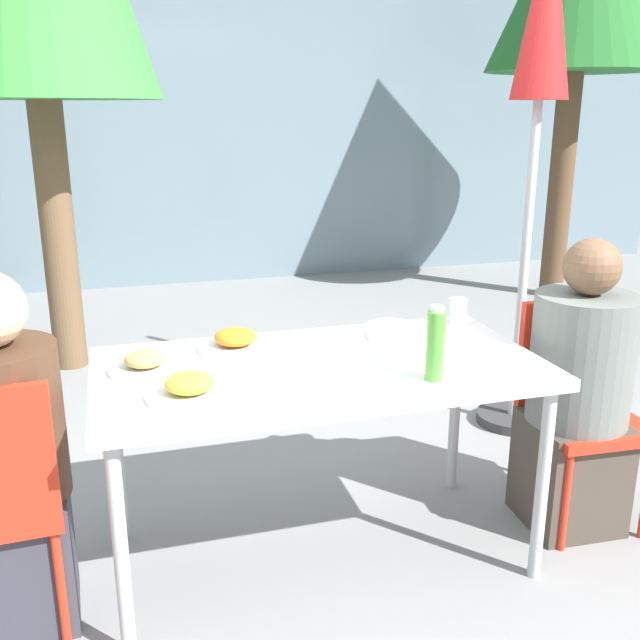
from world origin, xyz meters
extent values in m
plane|color=gray|center=(0.00, 0.00, 0.00)|extent=(24.00, 24.00, 0.00)
cube|color=slate|center=(0.00, 4.51, 1.50)|extent=(10.00, 0.20, 3.00)
cube|color=white|center=(0.00, 0.00, 0.73)|extent=(1.49, 0.76, 0.04)
cylinder|color=#B7B7B7|center=(-0.68, -0.32, 0.35)|extent=(0.04, 0.04, 0.71)
cylinder|color=#B7B7B7|center=(0.68, -0.32, 0.35)|extent=(0.04, 0.04, 0.71)
cylinder|color=#B7B7B7|center=(-0.68, 0.32, 0.35)|extent=(0.04, 0.04, 0.71)
cylinder|color=#B7B7B7|center=(0.68, 0.32, 0.35)|extent=(0.04, 0.04, 0.71)
cylinder|color=red|center=(-0.88, 0.13, 0.20)|extent=(0.03, 0.03, 0.39)
cylinder|color=red|center=(-0.87, -0.21, 0.20)|extent=(0.03, 0.03, 0.39)
cube|color=#383842|center=(-0.99, -0.05, 0.22)|extent=(0.34, 0.34, 0.43)
cylinder|color=#472D1E|center=(-0.99, -0.05, 0.67)|extent=(0.36, 0.36, 0.48)
cube|color=red|center=(1.04, -0.05, 0.41)|extent=(0.42, 0.42, 0.04)
cube|color=red|center=(1.05, 0.13, 0.64)|extent=(0.40, 0.06, 0.42)
cylinder|color=red|center=(0.86, -0.21, 0.20)|extent=(0.03, 0.03, 0.39)
cylinder|color=red|center=(1.22, 0.11, 0.20)|extent=(0.03, 0.03, 0.39)
cylinder|color=red|center=(0.88, 0.13, 0.20)|extent=(0.03, 0.03, 0.39)
cube|color=#473D33|center=(0.99, -0.05, 0.22)|extent=(0.35, 0.35, 0.43)
cylinder|color=slate|center=(0.99, -0.05, 0.68)|extent=(0.37, 0.37, 0.49)
sphere|color=brown|center=(0.99, -0.05, 1.02)|extent=(0.21, 0.21, 0.21)
cylinder|color=#333333|center=(1.28, 0.82, 0.03)|extent=(0.36, 0.36, 0.05)
cylinder|color=#BCBCBC|center=(1.28, 0.82, 1.21)|extent=(0.04, 0.04, 2.43)
cone|color=red|center=(1.28, 0.82, 2.02)|extent=(0.26, 0.26, 0.83)
cylinder|color=white|center=(-0.25, 0.23, 0.75)|extent=(0.27, 0.27, 0.01)
ellipsoid|color=orange|center=(-0.25, 0.23, 0.79)|extent=(0.15, 0.15, 0.06)
cylinder|color=white|center=(-0.57, 0.09, 0.75)|extent=(0.24, 0.24, 0.01)
ellipsoid|color=tan|center=(-0.57, 0.09, 0.79)|extent=(0.13, 0.13, 0.05)
cylinder|color=white|center=(-0.45, -0.17, 0.75)|extent=(0.26, 0.26, 0.01)
ellipsoid|color=gold|center=(-0.45, -0.17, 0.79)|extent=(0.14, 0.14, 0.06)
cylinder|color=#51A338|center=(0.30, -0.25, 0.86)|extent=(0.06, 0.06, 0.22)
cylinder|color=white|center=(0.30, -0.25, 0.98)|extent=(0.04, 0.04, 0.02)
cylinder|color=silver|center=(0.65, 0.29, 0.80)|extent=(0.07, 0.07, 0.10)
cylinder|color=white|center=(0.33, 0.19, 0.77)|extent=(0.18, 0.18, 0.05)
cylinder|color=brown|center=(3.00, 3.08, 0.92)|extent=(0.20, 0.20, 1.85)
cylinder|color=brown|center=(-0.95, 2.37, 0.81)|extent=(0.20, 0.20, 1.62)
camera|label=1|loc=(-0.63, -2.16, 1.57)|focal=40.00mm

